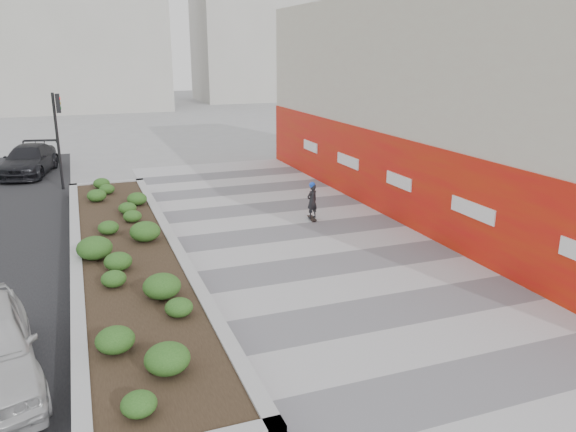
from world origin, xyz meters
name	(u,v)px	position (x,y,z in m)	size (l,w,h in m)	color
ground	(434,347)	(0.00, 0.00, 0.00)	(160.00, 160.00, 0.00)	gray
walkway	(365,291)	(0.00, 3.00, 0.01)	(8.00, 36.00, 0.01)	#A8A8AD
building	(459,104)	(6.98, 8.98, 3.98)	(6.04, 24.08, 8.00)	beige
planter	(127,251)	(-5.50, 7.00, 0.42)	(3.00, 18.00, 0.90)	#9E9EA0
traffic_signal_near	(58,127)	(-7.23, 17.50, 2.76)	(0.33, 0.28, 4.20)	black
distant_bldg_north_l	(79,8)	(-5.00, 55.00, 10.00)	(16.00, 12.00, 20.00)	#ADAAA3
manhole_cover	(382,288)	(0.50, 3.00, 0.00)	(0.44, 0.44, 0.01)	#595654
skateboarder	(312,201)	(1.19, 9.29, 0.72)	(0.54, 0.74, 1.41)	beige
car_dark	(29,160)	(-8.85, 21.40, 0.72)	(2.01, 4.94, 1.43)	black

